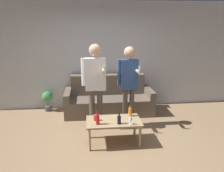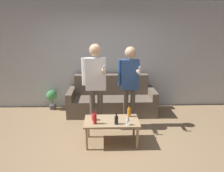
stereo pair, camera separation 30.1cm
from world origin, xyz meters
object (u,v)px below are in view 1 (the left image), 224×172
at_px(coffee_table, 114,123).
at_px(couch, 109,100).
at_px(person_standing_right, 129,79).
at_px(bottle_orange, 130,112).
at_px(person_standing_left, 95,80).

bearing_deg(coffee_table, couch, 87.97).
relative_size(coffee_table, person_standing_right, 0.58).
bearing_deg(couch, coffee_table, -92.03).
bearing_deg(bottle_orange, person_standing_right, 83.36).
bearing_deg(coffee_table, person_standing_left, 116.24).
height_order(bottle_orange, person_standing_right, person_standing_right).
height_order(couch, bottle_orange, couch).
distance_m(person_standing_left, person_standing_right, 0.71).
height_order(person_standing_left, person_standing_right, person_standing_left).
bearing_deg(person_standing_right, couch, 113.14).
bearing_deg(person_standing_left, couch, 68.84).
bearing_deg(person_standing_left, person_standing_right, 8.80).
relative_size(coffee_table, bottle_orange, 4.52).
xyz_separation_m(couch, bottle_orange, (0.28, -1.35, 0.22)).
distance_m(coffee_table, person_standing_left, 0.95).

